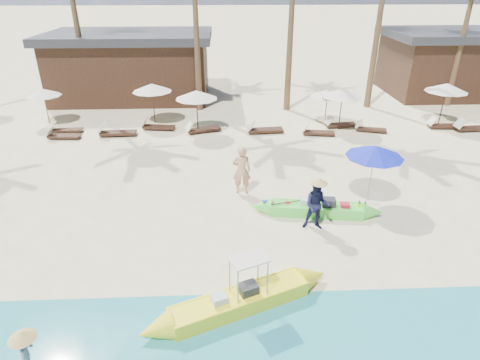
{
  "coord_description": "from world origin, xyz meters",
  "views": [
    {
      "loc": [
        -1.91,
        -10.61,
        7.52
      ],
      "look_at": [
        -1.35,
        2.0,
        1.12
      ],
      "focal_mm": 30.0,
      "sensor_mm": 36.0,
      "label": 1
    }
  ],
  "objects_px": {
    "green_canoe": "(316,209)",
    "tourist": "(242,170)",
    "yellow_canoe": "(240,301)",
    "blue_umbrella": "(375,151)"
  },
  "relations": [
    {
      "from": "green_canoe",
      "to": "blue_umbrella",
      "type": "relative_size",
      "value": 2.32
    },
    {
      "from": "green_canoe",
      "to": "tourist",
      "type": "distance_m",
      "value": 3.17
    },
    {
      "from": "green_canoe",
      "to": "blue_umbrella",
      "type": "bearing_deg",
      "value": 30.51
    },
    {
      "from": "yellow_canoe",
      "to": "tourist",
      "type": "relative_size",
      "value": 2.81
    },
    {
      "from": "yellow_canoe",
      "to": "tourist",
      "type": "distance_m",
      "value": 6.16
    },
    {
      "from": "tourist",
      "to": "blue_umbrella",
      "type": "distance_m",
      "value": 4.89
    },
    {
      "from": "yellow_canoe",
      "to": "tourist",
      "type": "bearing_deg",
      "value": 64.3
    },
    {
      "from": "blue_umbrella",
      "to": "yellow_canoe",
      "type": "bearing_deg",
      "value": -133.62
    },
    {
      "from": "tourist",
      "to": "blue_umbrella",
      "type": "height_order",
      "value": "blue_umbrella"
    },
    {
      "from": "yellow_canoe",
      "to": "tourist",
      "type": "xyz_separation_m",
      "value": [
        0.33,
        6.11,
        0.73
      ]
    }
  ]
}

